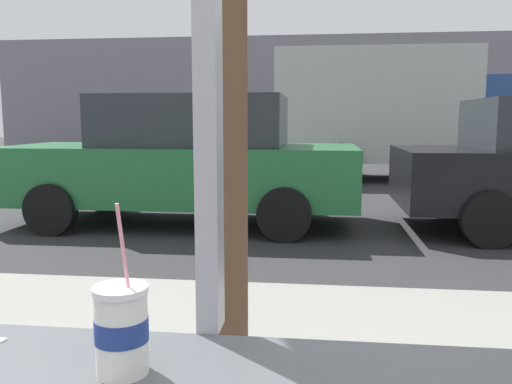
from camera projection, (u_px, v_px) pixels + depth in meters
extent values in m
plane|color=#2D2D30|center=(304.00, 202.00, 9.13)|extent=(60.00, 60.00, 0.00)
cube|color=gray|center=(270.00, 375.00, 2.83)|extent=(16.00, 2.80, 0.12)
cube|color=#35373A|center=(206.00, 341.00, 1.16)|extent=(2.27, 0.02, 0.02)
cube|color=#9E9EA3|center=(207.00, 16.00, 1.12)|extent=(0.05, 0.08, 1.37)
cube|color=gray|center=(314.00, 95.00, 22.69)|extent=(28.00, 1.20, 4.89)
cylinder|color=silver|center=(122.00, 333.00, 0.98)|extent=(0.10, 0.10, 0.16)
cylinder|color=navy|center=(122.00, 329.00, 0.98)|extent=(0.10, 0.10, 0.04)
cylinder|color=black|center=(120.00, 295.00, 0.97)|extent=(0.09, 0.09, 0.01)
cylinder|color=white|center=(120.00, 290.00, 0.97)|extent=(0.10, 0.10, 0.01)
cylinder|color=pink|center=(124.00, 257.00, 0.95)|extent=(0.02, 0.03, 0.20)
cube|color=#236B38|center=(183.00, 173.00, 7.14)|extent=(4.63, 1.81, 0.74)
cube|color=#282D33|center=(194.00, 121.00, 7.03)|extent=(2.41, 1.59, 0.66)
cylinder|color=black|center=(292.00, 193.00, 7.91)|extent=(0.64, 0.18, 0.64)
cylinder|color=black|center=(284.00, 214.00, 6.14)|extent=(0.64, 0.18, 0.64)
cylinder|color=black|center=(108.00, 190.00, 8.25)|extent=(0.64, 0.18, 0.64)
cylinder|color=black|center=(50.00, 209.00, 6.47)|extent=(0.64, 0.18, 0.64)
cylinder|color=black|center=(449.00, 195.00, 7.68)|extent=(0.64, 0.18, 0.64)
cylinder|color=black|center=(490.00, 219.00, 5.84)|extent=(0.64, 0.18, 0.64)
cube|color=beige|center=(372.00, 106.00, 12.40)|extent=(4.43, 2.20, 2.53)
cube|color=navy|center=(506.00, 120.00, 12.09)|extent=(1.90, 2.10, 1.90)
cylinder|color=black|center=(489.00, 158.00, 13.25)|extent=(0.90, 0.24, 0.90)
cylinder|color=black|center=(338.00, 157.00, 13.74)|extent=(0.90, 0.24, 0.90)
cylinder|color=black|center=(341.00, 164.00, 11.57)|extent=(0.90, 0.24, 0.90)
cylinder|color=brown|center=(222.00, 126.00, 2.61)|extent=(0.26, 0.26, 2.52)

